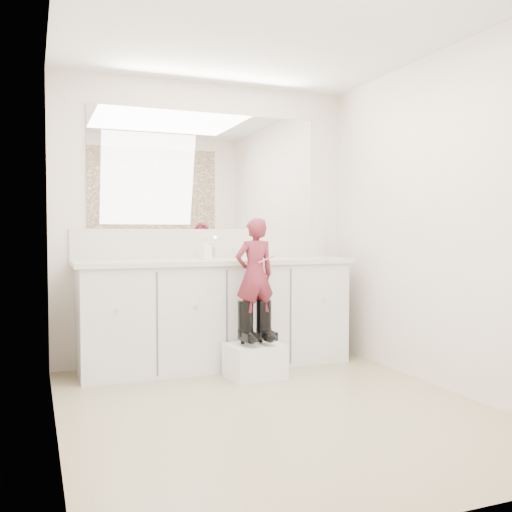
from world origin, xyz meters
name	(u,v)px	position (x,y,z in m)	size (l,w,h in m)	color
floor	(275,408)	(0.00, 0.00, 0.00)	(3.00, 3.00, 0.00)	#8E7F5D
ceiling	(275,23)	(0.00, 0.00, 2.40)	(3.00, 3.00, 0.00)	white
wall_back	(207,222)	(0.00, 1.50, 1.20)	(2.60, 2.60, 0.00)	beige
wall_front	(432,209)	(0.00, -1.50, 1.20)	(2.60, 2.60, 0.00)	beige
wall_left	(54,216)	(-1.30, 0.00, 1.20)	(3.00, 3.00, 0.00)	beige
wall_right	(444,220)	(1.30, 0.00, 1.20)	(3.00, 3.00, 0.00)	beige
vanity_cabinet	(216,315)	(0.00, 1.23, 0.42)	(2.20, 0.55, 0.85)	silver
countertop	(217,262)	(0.00, 1.21, 0.87)	(2.28, 0.58, 0.04)	beige
backsplash	(207,244)	(0.00, 1.49, 1.02)	(2.28, 0.03, 0.25)	beige
mirror	(207,171)	(0.00, 1.49, 1.64)	(2.00, 0.02, 1.00)	white
dot_panel	(432,89)	(0.00, -1.49, 1.65)	(2.00, 0.01, 1.20)	#472819
faucet	(211,253)	(0.00, 1.38, 0.94)	(0.08, 0.08, 0.10)	silver
cup	(238,253)	(0.20, 1.26, 0.94)	(0.10, 0.10, 0.09)	beige
soap_bottle	(205,249)	(-0.10, 1.19, 0.98)	(0.08, 0.08, 0.17)	white
step_stool	(255,361)	(0.16, 0.75, 0.13)	(0.40, 0.34, 0.26)	white
boot_left	(245,323)	(0.08, 0.75, 0.43)	(0.12, 0.22, 0.34)	black
boot_right	(264,322)	(0.23, 0.75, 0.43)	(0.12, 0.22, 0.34)	black
toddler	(255,275)	(0.16, 0.75, 0.79)	(0.31, 0.21, 0.86)	#AE3548
toothbrush	(266,259)	(0.23, 0.69, 0.91)	(0.01, 0.01, 0.14)	#D9547B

